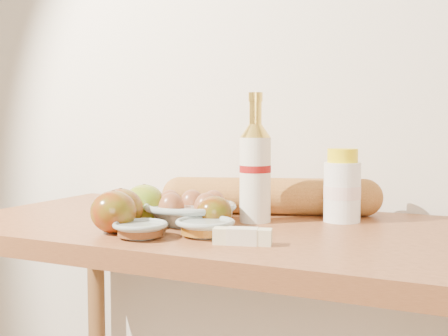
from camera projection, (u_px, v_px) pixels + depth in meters
The scene contains 13 objects.
back_wall at pixel (283, 50), 1.45m from camera, with size 3.50×0.02×2.60m, color silver.
table at pixel (230, 281), 1.19m from camera, with size 1.20×0.60×0.90m.
bourbon_bottle at pixel (255, 170), 1.20m from camera, with size 0.08×0.08×0.28m.
cream_bottle at pixel (342, 188), 1.20m from camera, with size 0.10×0.10×0.16m.
egg_bowl at pixel (190, 210), 1.18m from camera, with size 0.25×0.25×0.07m.
baguette at pixel (270, 196), 1.30m from camera, with size 0.51×0.24×0.09m.
apple_yellowgreen at pixel (144, 203), 1.21m from camera, with size 0.11×0.11×0.08m.
apple_redgreen_front at pixel (121, 209), 1.12m from camera, with size 0.11×0.11×0.08m.
apple_redgreen_right at pixel (214, 213), 1.12m from camera, with size 0.09×0.09×0.07m.
sugar_bowl at pixel (140, 230), 1.03m from camera, with size 0.12×0.12×0.03m.
syrup_bowl at pixel (205, 227), 1.05m from camera, with size 0.15×0.15×0.03m.
butter_stick at pixel (242, 236), 0.98m from camera, with size 0.11×0.05×0.03m.
apple_extra at pixel (114, 212), 1.08m from camera, with size 0.11×0.11×0.08m.
Camera 1 is at (0.48, 0.12, 1.11)m, focal length 45.00 mm.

